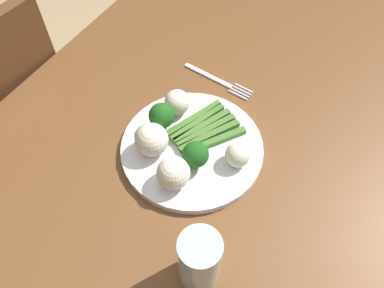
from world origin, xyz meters
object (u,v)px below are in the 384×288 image
cauliflower_mid (238,155)px  fork (218,81)px  broccoli_right (162,116)px  cauliflower_near_fork (173,173)px  broccoli_left (196,155)px  dining_table (212,176)px  cauliflower_outer_edge (152,140)px  cauliflower_edge (177,102)px  plate (192,148)px  water_glass (199,260)px  asparagus_bundle (203,129)px

cauliflower_mid → fork: 0.22m
broccoli_right → cauliflower_near_fork: size_ratio=1.02×
broccoli_left → cauliflower_near_fork: bearing=-17.8°
dining_table → cauliflower_outer_edge: (0.07, -0.09, 0.15)m
dining_table → cauliflower_edge: cauliflower_edge is taller
plate → cauliflower_outer_edge: (0.04, -0.06, 0.04)m
cauliflower_outer_edge → fork: cauliflower_outer_edge is taller
broccoli_left → broccoli_right: 0.11m
broccoli_right → water_glass: (0.20, 0.19, 0.01)m
cauliflower_edge → cauliflower_outer_edge: 0.10m
broccoli_left → cauliflower_outer_edge: cauliflower_outer_edge is taller
broccoli_right → broccoli_left: bearing=66.2°
cauliflower_mid → dining_table: bearing=-106.1°
cauliflower_outer_edge → plate: bearing=126.8°
broccoli_left → fork: (-0.22, -0.07, -0.05)m
plate → asparagus_bundle: asparagus_bundle is taller
cauliflower_edge → cauliflower_mid: bearing=72.1°
broccoli_left → cauliflower_mid: size_ratio=1.29×
cauliflower_mid → water_glass: water_glass is taller
plate → cauliflower_mid: 0.09m
plate → dining_table: bearing=126.4°
cauliflower_outer_edge → water_glass: (0.15, 0.18, 0.01)m
cauliflower_edge → fork: (-0.12, 0.03, -0.04)m
water_glass → broccoli_left: bearing=-148.7°
broccoli_left → broccoli_right: broccoli_right is taller
broccoli_right → cauliflower_mid: (0.00, 0.16, -0.01)m
broccoli_left → cauliflower_mid: broccoli_left is taller
dining_table → cauliflower_mid: bearing=73.9°
plate → fork: size_ratio=1.59×
water_glass → cauliflower_outer_edge: bearing=-129.5°
cauliflower_mid → cauliflower_outer_edge: size_ratio=0.73×
water_glass → asparagus_bundle: bearing=-152.5°
asparagus_bundle → broccoli_left: bearing=-134.8°
broccoli_left → broccoli_right: (-0.04, -0.10, 0.00)m
cauliflower_edge → cauliflower_outer_edge: bearing=5.1°
broccoli_left → cauliflower_edge: (-0.09, -0.09, -0.01)m
plate → broccoli_right: (-0.01, -0.07, 0.04)m
water_glass → plate: bearing=-147.4°
dining_table → water_glass: size_ratio=11.07×
dining_table → asparagus_bundle: (-0.01, -0.03, 0.12)m
fork → cauliflower_near_fork: bearing=-73.9°
cauliflower_near_fork → water_glass: bearing=45.3°
broccoli_right → cauliflower_outer_edge: 0.05m
asparagus_bundle → fork: bearing=43.6°
dining_table → fork: 0.20m
asparagus_bundle → cauliflower_near_fork: 0.12m
dining_table → cauliflower_near_fork: 0.18m
cauliflower_edge → asparagus_bundle: bearing=74.4°
plate → water_glass: 0.23m
plate → cauliflower_outer_edge: cauliflower_outer_edge is taller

